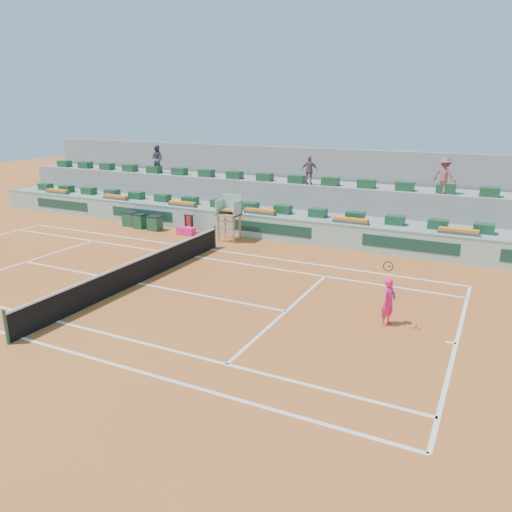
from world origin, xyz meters
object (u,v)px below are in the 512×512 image
(player_bag, at_px, (186,231))
(drink_cooler_a, at_px, (155,223))
(umpire_chair, at_px, (230,211))
(tennis_player, at_px, (389,301))

(player_bag, distance_m, drink_cooler_a, 2.21)
(player_bag, height_order, umpire_chair, umpire_chair)
(player_bag, distance_m, umpire_chair, 3.01)
(player_bag, height_order, drink_cooler_a, drink_cooler_a)
(player_bag, xyz_separation_m, umpire_chair, (2.70, 0.14, 1.32))
(umpire_chair, bearing_deg, drink_cooler_a, -179.83)
(player_bag, relative_size, umpire_chair, 0.41)
(umpire_chair, bearing_deg, tennis_player, -35.83)
(tennis_player, bearing_deg, drink_cooler_a, 154.38)
(umpire_chair, height_order, tennis_player, umpire_chair)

